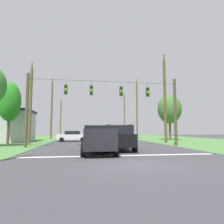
# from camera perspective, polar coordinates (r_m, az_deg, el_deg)

# --- Properties ---
(ground_plane) EXTENTS (120.00, 120.00, 0.00)m
(ground_plane) POSITION_cam_1_polar(r_m,az_deg,el_deg) (9.61, 6.55, -14.91)
(ground_plane) COLOR #3D3D42
(shoulder_grass_right) EXTENTS (16.00, 80.00, 0.03)m
(shoulder_grass_right) POSITION_cam_1_polar(r_m,az_deg,el_deg) (29.60, 26.80, -7.87)
(shoulder_grass_right) COLOR #4D7D3E
(shoulder_grass_right) RESTS_ON ground
(stop_bar_stripe) EXTENTS (12.50, 0.45, 0.01)m
(stop_bar_stripe) POSITION_cam_1_polar(r_m,az_deg,el_deg) (12.66, 2.71, -12.60)
(stop_bar_stripe) COLOR white
(stop_bar_stripe) RESTS_ON ground
(lane_dash_0) EXTENTS (2.50, 0.15, 0.01)m
(lane_dash_0) POSITION_cam_1_polar(r_m,az_deg,el_deg) (18.55, -1.00, -10.31)
(lane_dash_0) COLOR white
(lane_dash_0) RESTS_ON ground
(lane_dash_1) EXTENTS (2.50, 0.15, 0.01)m
(lane_dash_1) POSITION_cam_1_polar(r_m,az_deg,el_deg) (24.75, -2.95, -9.07)
(lane_dash_1) COLOR white
(lane_dash_1) RESTS_ON ground
(lane_dash_2) EXTENTS (2.50, 0.15, 0.01)m
(lane_dash_2) POSITION_cam_1_polar(r_m,az_deg,el_deg) (30.89, -4.10, -8.33)
(lane_dash_2) COLOR white
(lane_dash_2) RESTS_ON ground
(lane_dash_3) EXTENTS (2.50, 0.15, 0.01)m
(lane_dash_3) POSITION_cam_1_polar(r_m,az_deg,el_deg) (39.63, -5.12, -7.67)
(lane_dash_3) COLOR white
(lane_dash_3) RESTS_ON ground
(lane_dash_4) EXTENTS (2.50, 0.15, 0.01)m
(lane_dash_4) POSITION_cam_1_polar(r_m,az_deg,el_deg) (46.99, -5.68, -7.30)
(lane_dash_4) COLOR white
(lane_dash_4) RESTS_ON ground
(overhead_signal_span) EXTENTS (15.24, 0.31, 7.08)m
(overhead_signal_span) POSITION_cam_1_polar(r_m,az_deg,el_deg) (19.57, -1.87, 1.55)
(overhead_signal_span) COLOR #4D422C
(overhead_signal_span) RESTS_ON ground
(pickup_truck) EXTENTS (2.30, 5.41, 1.95)m
(pickup_truck) POSITION_cam_1_polar(r_m,az_deg,el_deg) (13.95, -4.29, -7.95)
(pickup_truck) COLOR black
(pickup_truck) RESTS_ON ground
(suv_black) EXTENTS (2.27, 4.83, 2.05)m
(suv_black) POSITION_cam_1_polar(r_m,az_deg,el_deg) (15.89, 1.62, -7.31)
(suv_black) COLOR black
(suv_black) RESTS_ON ground
(distant_car_crossing_white) EXTENTS (4.36, 2.13, 1.52)m
(distant_car_crossing_white) POSITION_cam_1_polar(r_m,az_deg,el_deg) (28.61, -11.52, -6.89)
(distant_car_crossing_white) COLOR silver
(distant_car_crossing_white) RESTS_ON ground
(utility_pole_mid_right) EXTENTS (0.34, 1.99, 11.48)m
(utility_pole_mid_right) POSITION_cam_1_polar(r_m,az_deg,el_deg) (25.84, 15.23, 3.45)
(utility_pole_mid_right) COLOR brown
(utility_pole_mid_right) RESTS_ON ground
(utility_pole_far_right) EXTENTS (0.28, 1.80, 11.64)m
(utility_pole_far_right) POSITION_cam_1_polar(r_m,az_deg,el_deg) (38.49, 7.30, 0.73)
(utility_pole_far_right) COLOR brown
(utility_pole_far_right) RESTS_ON ground
(utility_pole_near_left) EXTENTS (0.29, 1.73, 11.55)m
(utility_pole_near_left) POSITION_cam_1_polar(r_m,az_deg,el_deg) (51.13, 3.64, -0.72)
(utility_pole_near_left) COLOR brown
(utility_pole_near_left) RESTS_ON ground
(utility_pole_far_left) EXTENTS (0.29, 1.82, 9.20)m
(utility_pole_far_left) POSITION_cam_1_polar(r_m,az_deg,el_deg) (23.43, -22.71, 2.29)
(utility_pole_far_left) COLOR brown
(utility_pole_far_left) RESTS_ON ground
(utility_pole_distant_right) EXTENTS (0.33, 1.64, 11.21)m
(utility_pole_distant_right) POSITION_cam_1_polar(r_m,az_deg,el_deg) (37.41, -17.23, 0.90)
(utility_pole_distant_right) COLOR brown
(utility_pole_distant_right) RESTS_ON ground
(utility_pole_distant_left) EXTENTS (0.29, 1.87, 9.69)m
(utility_pole_distant_left) POSITION_cam_1_polar(r_m,az_deg,el_deg) (51.08, -14.78, -1.65)
(utility_pole_distant_left) COLOR brown
(utility_pole_distant_left) RESTS_ON ground
(tree_roadside_right) EXTENTS (3.85, 3.85, 7.53)m
(tree_roadside_right) POSITION_cam_1_polar(r_m,az_deg,el_deg) (33.66, 16.46, 0.80)
(tree_roadside_right) COLOR brown
(tree_roadside_right) RESTS_ON ground
(tree_roadside_far_right) EXTENTS (2.58, 2.58, 7.39)m
(tree_roadside_far_right) POSITION_cam_1_polar(r_m,az_deg,el_deg) (26.39, -27.75, 2.63)
(tree_roadside_far_right) COLOR brown
(tree_roadside_far_right) RESTS_ON ground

